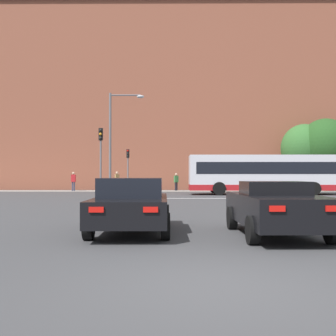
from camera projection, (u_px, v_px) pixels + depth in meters
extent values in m
plane|color=#3D3D3F|center=(219.00, 286.00, 5.78)|extent=(400.00, 400.00, 0.00)
cube|color=silver|center=(181.00, 198.00, 27.34)|extent=(7.41, 0.30, 0.01)
cube|color=#A09B91|center=(178.00, 191.00, 39.81)|extent=(68.23, 2.50, 0.01)
cube|color=brown|center=(168.00, 106.00, 49.84)|extent=(39.01, 14.11, 19.49)
cube|color=#4C4F56|center=(168.00, 20.00, 50.01)|extent=(39.79, 14.67, 1.04)
cube|color=brown|center=(168.00, 8.00, 50.90)|extent=(0.90, 0.90, 2.37)
cube|color=black|center=(132.00, 208.00, 11.25)|extent=(1.95, 4.47, 0.62)
cube|color=black|center=(132.00, 187.00, 11.22)|extent=(1.65, 2.02, 0.51)
cylinder|color=black|center=(105.00, 215.00, 12.61)|extent=(0.23, 0.64, 0.64)
cylinder|color=black|center=(165.00, 215.00, 12.63)|extent=(0.23, 0.64, 0.64)
cylinder|color=black|center=(89.00, 226.00, 9.86)|extent=(0.23, 0.64, 0.64)
cylinder|color=black|center=(165.00, 226.00, 9.88)|extent=(0.23, 0.64, 0.64)
cube|color=red|center=(96.00, 210.00, 9.01)|extent=(0.32, 0.06, 0.12)
cube|color=red|center=(151.00, 210.00, 9.02)|extent=(0.32, 0.06, 0.12)
cube|color=black|center=(276.00, 209.00, 10.55)|extent=(1.95, 4.30, 0.72)
cube|color=black|center=(275.00, 188.00, 10.66)|extent=(1.61, 1.32, 0.33)
cylinder|color=black|center=(232.00, 218.00, 11.84)|extent=(0.24, 0.65, 0.64)
cylinder|color=black|center=(294.00, 218.00, 11.88)|extent=(0.24, 0.65, 0.64)
cylinder|color=black|center=(253.00, 230.00, 9.21)|extent=(0.24, 0.65, 0.64)
cylinder|color=black|center=(332.00, 230.00, 9.24)|extent=(0.24, 0.65, 0.64)
cube|color=red|center=(277.00, 209.00, 8.39)|extent=(0.32, 0.06, 0.12)
cube|color=red|center=(334.00, 209.00, 8.41)|extent=(0.32, 0.06, 0.12)
cube|color=silver|center=(263.00, 173.00, 32.72)|extent=(11.44, 2.60, 2.70)
cube|color=#AD191E|center=(263.00, 187.00, 32.70)|extent=(11.46, 2.62, 0.44)
cube|color=black|center=(263.00, 168.00, 32.72)|extent=(10.52, 2.63, 0.90)
cylinder|color=black|center=(303.00, 188.00, 33.92)|extent=(1.00, 0.28, 1.00)
cylinder|color=black|center=(314.00, 189.00, 31.42)|extent=(1.00, 0.28, 1.00)
cylinder|color=black|center=(216.00, 188.00, 33.97)|extent=(1.00, 0.28, 1.00)
cylinder|color=black|center=(219.00, 189.00, 31.48)|extent=(1.00, 0.28, 1.00)
cylinder|color=slate|center=(101.00, 169.00, 27.56)|extent=(0.12, 0.12, 3.80)
cube|color=black|center=(101.00, 134.00, 27.60)|extent=(0.26, 0.20, 0.80)
sphere|color=black|center=(100.00, 130.00, 27.47)|extent=(0.17, 0.17, 0.17)
sphere|color=orange|center=(100.00, 134.00, 27.47)|extent=(0.17, 0.17, 0.17)
sphere|color=black|center=(100.00, 138.00, 27.46)|extent=(0.17, 0.17, 0.17)
cylinder|color=slate|center=(128.00, 174.00, 39.47)|extent=(0.12, 0.12, 3.14)
cube|color=black|center=(128.00, 153.00, 39.50)|extent=(0.26, 0.20, 0.80)
sphere|color=red|center=(128.00, 151.00, 39.38)|extent=(0.17, 0.17, 0.17)
sphere|color=black|center=(128.00, 153.00, 39.37)|extent=(0.17, 0.17, 0.17)
sphere|color=black|center=(128.00, 156.00, 39.37)|extent=(0.17, 0.17, 0.17)
cylinder|color=slate|center=(110.00, 145.00, 28.86)|extent=(0.16, 0.16, 7.16)
cylinder|color=slate|center=(125.00, 95.00, 28.91)|extent=(2.08, 0.10, 0.10)
ellipsoid|color=#B2B2B7|center=(140.00, 97.00, 28.90)|extent=(0.50, 0.36, 0.22)
cylinder|color=#333851|center=(118.00, 186.00, 40.79)|extent=(0.13, 0.13, 0.89)
cylinder|color=#333851|center=(116.00, 186.00, 40.68)|extent=(0.13, 0.13, 0.89)
cube|color=olive|center=(117.00, 178.00, 40.74)|extent=(0.45, 0.43, 0.70)
sphere|color=tan|center=(117.00, 173.00, 40.75)|extent=(0.27, 0.27, 0.27)
cylinder|color=black|center=(175.00, 186.00, 40.64)|extent=(0.13, 0.13, 0.81)
cylinder|color=black|center=(177.00, 186.00, 40.74)|extent=(0.13, 0.13, 0.81)
cube|color=#336B38|center=(176.00, 179.00, 40.70)|extent=(0.46, 0.40, 0.64)
sphere|color=tan|center=(176.00, 174.00, 40.71)|extent=(0.24, 0.24, 0.24)
cylinder|color=#333851|center=(74.00, 186.00, 39.76)|extent=(0.13, 0.13, 0.87)
cylinder|color=#333851|center=(73.00, 186.00, 39.77)|extent=(0.13, 0.13, 0.87)
cube|color=#B21E23|center=(73.00, 178.00, 39.78)|extent=(0.41, 0.23, 0.69)
sphere|color=tan|center=(73.00, 173.00, 39.79)|extent=(0.26, 0.26, 0.26)
cylinder|color=#4C3823|center=(326.00, 180.00, 39.67)|extent=(0.36, 0.36, 2.15)
ellipsoid|color=#234C1E|center=(325.00, 146.00, 39.73)|extent=(4.96, 4.96, 5.21)
cylinder|color=#4C3823|center=(304.00, 179.00, 40.38)|extent=(0.36, 0.36, 2.24)
ellipsoid|color=#33662D|center=(304.00, 148.00, 40.43)|extent=(4.41, 4.41, 4.63)
cylinder|color=#4C3823|center=(268.00, 177.00, 44.79)|extent=(0.36, 0.36, 2.62)
ellipsoid|color=#285623|center=(268.00, 150.00, 44.84)|extent=(3.73, 3.73, 3.91)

